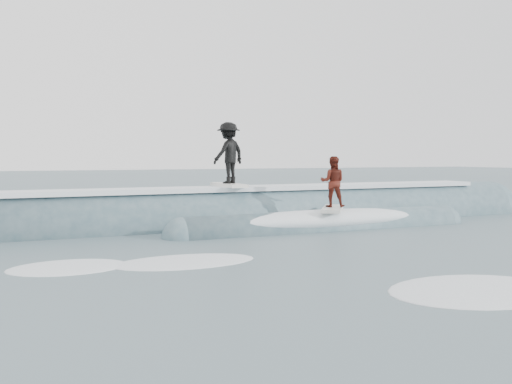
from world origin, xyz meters
name	(u,v)px	position (x,y,z in m)	size (l,w,h in m)	color
ground	(343,252)	(0.00, 0.00, 0.00)	(160.00, 160.00, 0.00)	#40565D
breaking_wave	(254,224)	(0.25, 5.56, 0.04)	(23.38, 3.94, 2.32)	#3B5763
surfer_black	(229,155)	(-0.50, 5.87, 2.24)	(1.44, 2.00, 2.04)	silver
surfer_red	(333,186)	(1.99, 3.67, 1.31)	(1.61, 1.95, 1.63)	silver
whitewater	(427,264)	(0.76, -1.94, 0.00)	(14.15, 6.53, 0.10)	white
far_swells	(94,201)	(-2.98, 17.65, 0.00)	(38.01, 8.65, 0.80)	#3B5763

